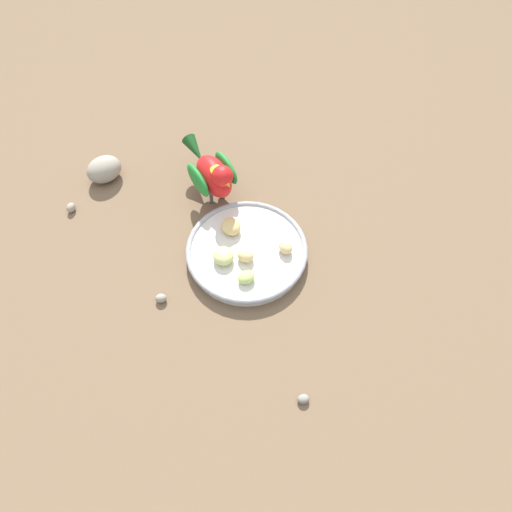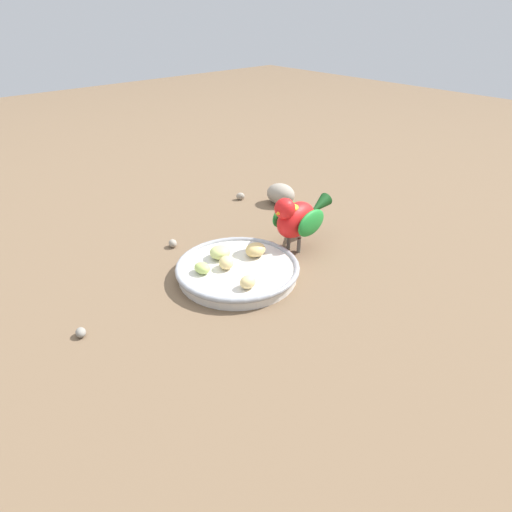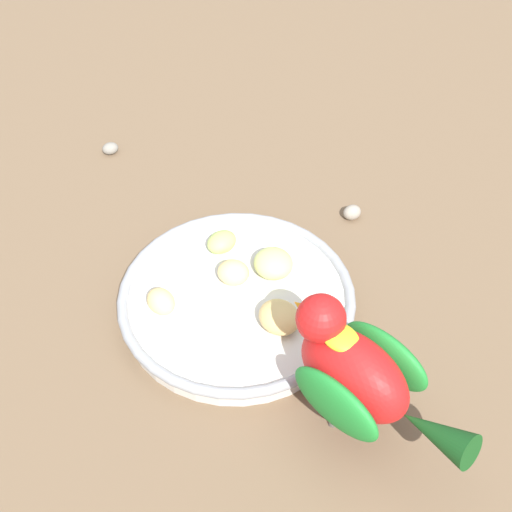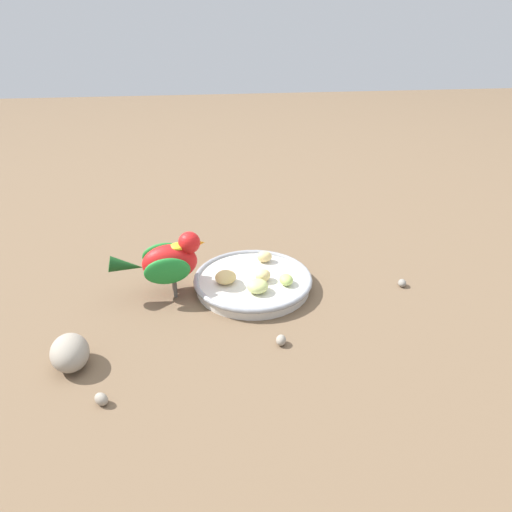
# 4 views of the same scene
# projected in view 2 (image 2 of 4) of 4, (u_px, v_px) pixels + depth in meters

# --- Properties ---
(ground_plane) EXTENTS (4.00, 4.00, 0.00)m
(ground_plane) POSITION_uv_depth(u_px,v_px,m) (221.00, 274.00, 0.83)
(ground_plane) COLOR brown
(feeding_bowl) EXTENTS (0.22, 0.22, 0.02)m
(feeding_bowl) POSITION_uv_depth(u_px,v_px,m) (238.00, 270.00, 0.82)
(feeding_bowl) COLOR beige
(feeding_bowl) RESTS_ON ground_plane
(apple_piece_0) EXTENTS (0.04, 0.04, 0.02)m
(apple_piece_0) POSITION_uv_depth(u_px,v_px,m) (228.00, 262.00, 0.81)
(apple_piece_0) COLOR #E5C67F
(apple_piece_0) RESTS_ON feeding_bowl
(apple_piece_1) EXTENTS (0.04, 0.04, 0.02)m
(apple_piece_1) POSITION_uv_depth(u_px,v_px,m) (220.00, 252.00, 0.84)
(apple_piece_1) COLOR #C6D17A
(apple_piece_1) RESTS_ON feeding_bowl
(apple_piece_2) EXTENTS (0.03, 0.03, 0.02)m
(apple_piece_2) POSITION_uv_depth(u_px,v_px,m) (204.00, 269.00, 0.79)
(apple_piece_2) COLOR #B2CC66
(apple_piece_2) RESTS_ON feeding_bowl
(apple_piece_3) EXTENTS (0.02, 0.03, 0.02)m
(apple_piece_3) POSITION_uv_depth(u_px,v_px,m) (248.00, 282.00, 0.75)
(apple_piece_3) COLOR #E5C67F
(apple_piece_3) RESTS_ON feeding_bowl
(apple_piece_4) EXTENTS (0.04, 0.04, 0.02)m
(apple_piece_4) POSITION_uv_depth(u_px,v_px,m) (255.00, 250.00, 0.84)
(apple_piece_4) COLOR tan
(apple_piece_4) RESTS_ON feeding_bowl
(parrot) EXTENTS (0.09, 0.17, 0.12)m
(parrot) POSITION_uv_depth(u_px,v_px,m) (297.00, 217.00, 0.88)
(parrot) COLOR #59544C
(parrot) RESTS_ON ground_plane
(rock_large) EXTENTS (0.08, 0.07, 0.05)m
(rock_large) POSITION_uv_depth(u_px,v_px,m) (281.00, 194.00, 1.10)
(rock_large) COLOR gray
(rock_large) RESTS_ON ground_plane
(pebble_0) EXTENTS (0.02, 0.03, 0.02)m
(pebble_0) POSITION_uv_depth(u_px,v_px,m) (240.00, 196.00, 1.13)
(pebble_0) COLOR gray
(pebble_0) RESTS_ON ground_plane
(pebble_1) EXTENTS (0.02, 0.02, 0.01)m
(pebble_1) POSITION_uv_depth(u_px,v_px,m) (81.00, 332.00, 0.68)
(pebble_1) COLOR gray
(pebble_1) RESTS_ON ground_plane
(pebble_2) EXTENTS (0.02, 0.02, 0.02)m
(pebble_2) POSITION_uv_depth(u_px,v_px,m) (173.00, 243.00, 0.91)
(pebble_2) COLOR gray
(pebble_2) RESTS_ON ground_plane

